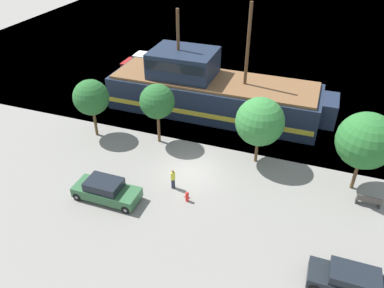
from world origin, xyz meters
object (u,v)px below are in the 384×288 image
(moored_boat_dockside, at_px, (150,65))
(parked_car_curb_front, at_px, (355,282))
(parked_car_curb_mid, at_px, (106,190))
(pedestrian_walking_near, at_px, (173,179))
(fire_hydrant, at_px, (187,196))
(pirate_ship, at_px, (210,91))
(bench_promenade_east, at_px, (369,201))

(moored_boat_dockside, xyz_separation_m, parked_car_curb_front, (22.69, -23.42, -0.01))
(parked_car_curb_mid, distance_m, pedestrian_walking_near, 4.63)
(parked_car_curb_mid, xyz_separation_m, fire_hydrant, (5.24, 1.63, -0.33))
(pirate_ship, height_order, parked_car_curb_mid, pirate_ship)
(fire_hydrant, bearing_deg, parked_car_curb_mid, -162.72)
(pirate_ship, distance_m, bench_promenade_east, 16.71)
(pedestrian_walking_near, bearing_deg, parked_car_curb_front, -20.63)
(pirate_ship, xyz_separation_m, parked_car_curb_front, (13.04, -16.27, -1.41))
(parked_car_curb_front, distance_m, fire_hydrant, 11.21)
(parked_car_curb_front, bearing_deg, bench_promenade_east, 82.70)
(moored_boat_dockside, distance_m, parked_car_curb_front, 32.61)
(bench_promenade_east, bearing_deg, parked_car_curb_front, -97.30)
(moored_boat_dockside, bearing_deg, parked_car_curb_mid, -72.37)
(moored_boat_dockside, relative_size, pedestrian_walking_near, 4.38)
(parked_car_curb_front, height_order, parked_car_curb_mid, parked_car_curb_mid)
(pirate_ship, height_order, moored_boat_dockside, pirate_ship)
(parked_car_curb_front, xyz_separation_m, parked_car_curb_mid, (-15.86, 1.94, 0.04))
(pirate_ship, height_order, fire_hydrant, pirate_ship)
(pirate_ship, bearing_deg, parked_car_curb_mid, -101.15)
(fire_hydrant, distance_m, pedestrian_walking_near, 1.75)
(moored_boat_dockside, xyz_separation_m, pedestrian_walking_near, (10.66, -18.89, 0.09))
(bench_promenade_east, bearing_deg, pedestrian_walking_near, -168.19)
(pirate_ship, bearing_deg, bench_promenade_east, -32.90)
(parked_car_curb_mid, bearing_deg, moored_boat_dockside, 107.63)
(pirate_ship, height_order, parked_car_curb_front, pirate_ship)
(parked_car_curb_front, bearing_deg, fire_hydrant, 161.44)
(moored_boat_dockside, relative_size, parked_car_curb_mid, 1.52)
(pedestrian_walking_near, bearing_deg, parked_car_curb_mid, -145.91)
(bench_promenade_east, bearing_deg, fire_hydrant, -162.36)
(bench_promenade_east, bearing_deg, parked_car_curb_mid, -162.47)
(parked_car_curb_front, bearing_deg, pedestrian_walking_near, 159.37)
(moored_boat_dockside, xyz_separation_m, bench_promenade_east, (23.62, -16.18, -0.27))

